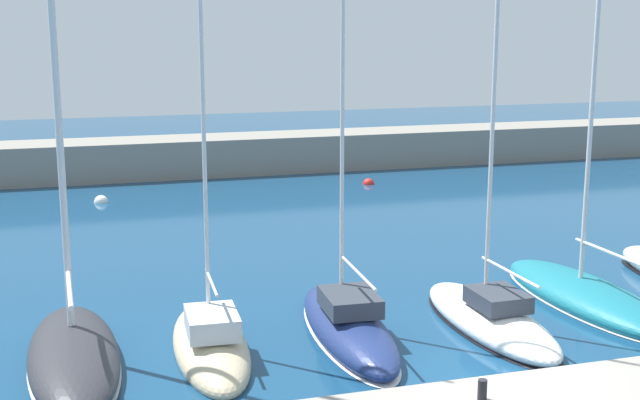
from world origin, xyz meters
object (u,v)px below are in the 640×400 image
at_px(sailboat_sand_second, 211,344).
at_px(mooring_buoy_red, 369,184).
at_px(sailboat_navy_third, 348,325).
at_px(sailboat_charcoal_nearest, 73,351).
at_px(sailboat_teal_fifth, 585,294).
at_px(sailboat_white_fourth, 490,318).
at_px(mooring_buoy_white, 101,202).
at_px(dock_bollard, 482,390).

bearing_deg(sailboat_sand_second, mooring_buoy_red, -26.88).
distance_m(sailboat_sand_second, sailboat_navy_third, 3.68).
distance_m(sailboat_charcoal_nearest, sailboat_teal_fifth, 14.72).
height_order(sailboat_charcoal_nearest, sailboat_navy_third, sailboat_charcoal_nearest).
height_order(sailboat_charcoal_nearest, sailboat_white_fourth, sailboat_charcoal_nearest).
relative_size(sailboat_teal_fifth, mooring_buoy_red, 25.94).
relative_size(sailboat_sand_second, sailboat_teal_fifth, 0.75).
relative_size(sailboat_navy_third, mooring_buoy_white, 20.44).
bearing_deg(sailboat_navy_third, sailboat_sand_second, 93.40).
height_order(sailboat_charcoal_nearest, dock_bollard, sailboat_charcoal_nearest).
xyz_separation_m(sailboat_charcoal_nearest, mooring_buoy_white, (1.49, 19.55, -0.37)).
bearing_deg(sailboat_charcoal_nearest, sailboat_teal_fifth, -88.45).
distance_m(sailboat_charcoal_nearest, sailboat_white_fourth, 10.95).
height_order(sailboat_sand_second, sailboat_white_fourth, sailboat_white_fourth).
bearing_deg(sailboat_navy_third, mooring_buoy_white, 18.53).
distance_m(sailboat_white_fourth, dock_bollard, 5.60).
bearing_deg(sailboat_charcoal_nearest, sailboat_sand_second, -92.80).
bearing_deg(mooring_buoy_red, sailboat_teal_fifth, -90.52).
bearing_deg(sailboat_white_fourth, sailboat_teal_fifth, -73.76).
xyz_separation_m(sailboat_navy_third, sailboat_teal_fifth, (7.68, 0.70, -0.08)).
bearing_deg(mooring_buoy_red, sailboat_sand_second, -119.54).
relative_size(sailboat_sand_second, sailboat_white_fourth, 0.99).
distance_m(sailboat_navy_third, mooring_buoy_white, 20.39).
relative_size(sailboat_charcoal_nearest, mooring_buoy_red, 24.75).
distance_m(sailboat_sand_second, dock_bollard, 7.22).
relative_size(mooring_buoy_white, dock_bollard, 1.49).
xyz_separation_m(sailboat_sand_second, mooring_buoy_red, (11.54, 20.37, -0.24)).
relative_size(sailboat_sand_second, mooring_buoy_white, 17.55).
distance_m(mooring_buoy_red, mooring_buoy_white, 13.41).
height_order(mooring_buoy_red, dock_bollard, dock_bollard).
distance_m(sailboat_white_fourth, mooring_buoy_white, 22.22).
bearing_deg(mooring_buoy_red, sailboat_charcoal_nearest, -126.31).
bearing_deg(dock_bollard, sailboat_charcoal_nearest, 146.47).
xyz_separation_m(sailboat_charcoal_nearest, mooring_buoy_red, (14.88, 20.26, -0.37)).
bearing_deg(sailboat_charcoal_nearest, mooring_buoy_red, -37.21).
height_order(sailboat_teal_fifth, mooring_buoy_red, sailboat_teal_fifth).
relative_size(sailboat_sand_second, dock_bollard, 26.15).
bearing_deg(sailboat_teal_fifth, sailboat_white_fourth, 105.79).
relative_size(sailboat_white_fourth, mooring_buoy_white, 17.68).
xyz_separation_m(mooring_buoy_red, mooring_buoy_white, (-13.40, -0.71, 0.00)).
xyz_separation_m(sailboat_sand_second, mooring_buoy_white, (-1.85, 19.66, -0.24)).
bearing_deg(sailboat_white_fourth, sailboat_navy_third, 81.49).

